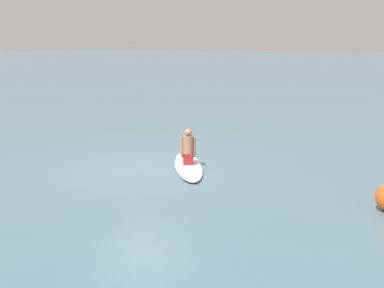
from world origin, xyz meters
The scene contains 3 objects.
ground_plane centered at (0.00, 0.00, 0.00)m, with size 400.00×400.00×0.00m, color slate.
surfboard centered at (-0.72, 0.95, 0.05)m, with size 3.08×0.69×0.11m, color white.
person_paddler centered at (-0.72, 0.95, 0.52)m, with size 0.39×0.38×0.92m.
Camera 1 is at (9.11, 7.65, 3.14)m, focal length 44.11 mm.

